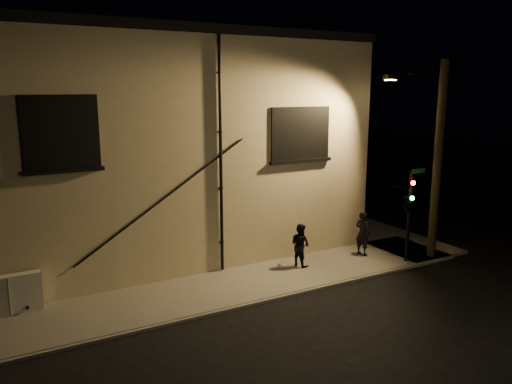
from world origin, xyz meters
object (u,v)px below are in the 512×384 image
traffic_signal (408,201)px  streetlamp_pole (435,158)px  pedestrian_a (363,233)px  utility_cabinet (9,295)px  pedestrian_b (300,245)px

traffic_signal → streetlamp_pole: size_ratio=0.47×
pedestrian_a → utility_cabinet: bearing=73.3°
streetlamp_pole → utility_cabinet: bearing=171.2°
utility_cabinet → traffic_signal: size_ratio=0.50×
utility_cabinet → traffic_signal: 13.84m
pedestrian_b → streetlamp_pole: streetlamp_pole is taller
utility_cabinet → pedestrian_a: bearing=-4.0°
pedestrian_a → traffic_signal: traffic_signal is taller
utility_cabinet → pedestrian_b: (9.83, -0.72, 0.21)m
pedestrian_a → streetlamp_pole: 4.04m
utility_cabinet → pedestrian_a: pedestrian_a is taller
pedestrian_a → streetlamp_pole: streetlamp_pole is taller
pedestrian_b → traffic_signal: size_ratio=0.45×
streetlamp_pole → pedestrian_b: bearing=162.8°
traffic_signal → streetlamp_pole: (1.45, 0.14, 1.52)m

